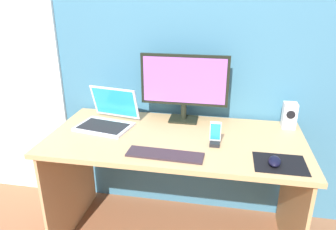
{
  "coord_description": "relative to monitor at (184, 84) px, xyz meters",
  "views": [
    {
      "loc": [
        0.26,
        -1.64,
        1.52
      ],
      "look_at": [
        -0.04,
        -0.02,
        0.87
      ],
      "focal_mm": 33.97,
      "sensor_mm": 36.0,
      "label": 1
    }
  ],
  "objects": [
    {
      "name": "wall_back",
      "position": [
        -0.01,
        0.14,
        0.27
      ],
      "size": [
        6.0,
        0.04,
        2.5
      ],
      "primitive_type": "cube",
      "color": "teal",
      "rests_on": "ground_plane"
    },
    {
      "name": "desk",
      "position": [
        -0.01,
        -0.26,
        -0.39
      ],
      "size": [
        1.47,
        0.7,
        0.73
      ],
      "color": "tan",
      "rests_on": "ground_plane"
    },
    {
      "name": "mouse",
      "position": [
        0.51,
        -0.48,
        -0.22
      ],
      "size": [
        0.07,
        0.11,
        0.04
      ],
      "primitive_type": "ellipsoid",
      "rotation": [
        0.0,
        0.0,
        -0.15
      ],
      "color": "black",
      "rests_on": "mousepad"
    },
    {
      "name": "laptop",
      "position": [
        -0.45,
        -0.17,
        -0.2
      ],
      "size": [
        0.36,
        0.34,
        0.22
      ],
      "color": "silver",
      "rests_on": "desk"
    },
    {
      "name": "keyboard_external",
      "position": [
        -0.03,
        -0.49,
        -0.24
      ],
      "size": [
        0.4,
        0.13,
        0.01
      ],
      "primitive_type": "cube",
      "rotation": [
        0.0,
        0.0,
        -0.04
      ],
      "color": "#302329",
      "rests_on": "desk"
    },
    {
      "name": "monitor",
      "position": [
        0.0,
        0.0,
        0.0
      ],
      "size": [
        0.55,
        0.14,
        0.43
      ],
      "color": "black",
      "rests_on": "desk"
    },
    {
      "name": "phone_in_dock",
      "position": [
        0.22,
        -0.32,
        -0.19
      ],
      "size": [
        0.06,
        0.05,
        0.14
      ],
      "color": "black",
      "rests_on": "desk"
    },
    {
      "name": "door_left",
      "position": [
        -1.3,
        0.11,
        0.03
      ],
      "size": [
        0.82,
        0.02,
        2.02
      ],
      "primitive_type": "cube",
      "color": "white",
      "rests_on": "ground_plane"
    },
    {
      "name": "speaker_right",
      "position": [
        0.65,
        0.0,
        -0.16
      ],
      "size": [
        0.08,
        0.08,
        0.16
      ],
      "color": "white",
      "rests_on": "desk"
    },
    {
      "name": "mousepad",
      "position": [
        0.54,
        -0.47,
        -0.24
      ],
      "size": [
        0.25,
        0.2,
        0.0
      ],
      "primitive_type": "cube",
      "color": "black",
      "rests_on": "desk"
    }
  ]
}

